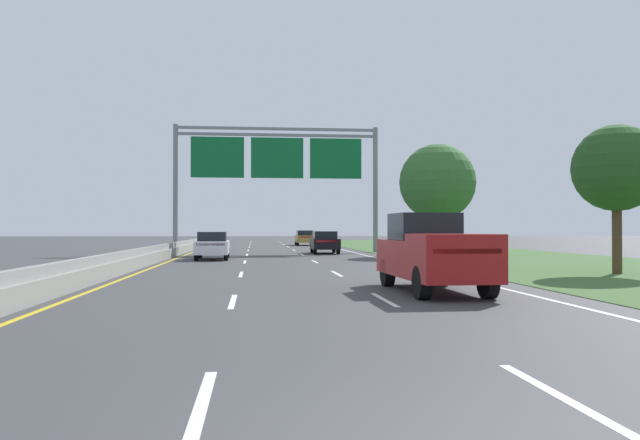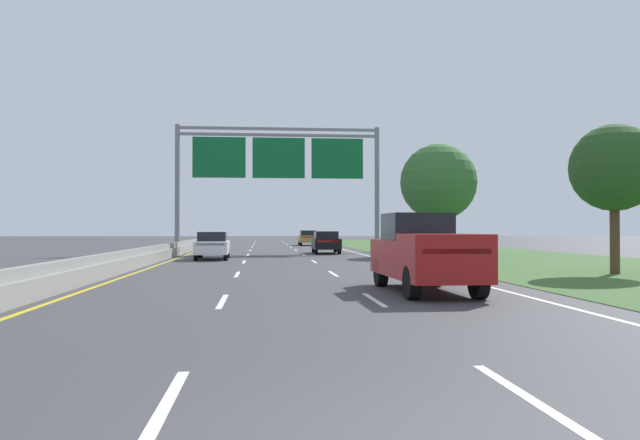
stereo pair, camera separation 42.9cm
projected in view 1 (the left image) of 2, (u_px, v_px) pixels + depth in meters
The scene contains 11 objects.
ground_plane at pixel (276, 256), 39.68m from camera, with size 220.00×220.00×0.00m, color #3D3D3F.
lane_striping at pixel (276, 257), 39.22m from camera, with size 11.96×106.00×0.01m.
grass_verge_right at pixel (489, 255), 41.12m from camera, with size 14.00×110.00×0.02m, color #3D602D.
median_barrier_concrete at pixel (169, 251), 39.00m from camera, with size 0.60×110.00×0.85m.
overhead_sign_gantry at pixel (277, 163), 46.20m from camera, with size 15.06×0.42×9.34m.
pickup_truck_red at pixel (432, 253), 17.48m from camera, with size 2.12×5.44×2.20m.
car_black_right_lane_sedan at pixel (325, 242), 44.51m from camera, with size 1.92×4.44×1.57m.
car_white_left_lane_sedan at pixel (213, 245), 35.87m from camera, with size 1.89×4.43×1.57m.
car_gold_right_lane_sedan at pixel (304, 238), 65.94m from camera, with size 1.82×4.40×1.57m.
roadside_tree_near at pixel (617, 169), 24.21m from camera, with size 3.34×3.34×5.76m.
roadside_tree_mid at pixel (437, 182), 41.18m from camera, with size 4.99×4.99×7.30m.
Camera 1 is at (-1.32, -4.78, 1.75)m, focal length 35.32 mm.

